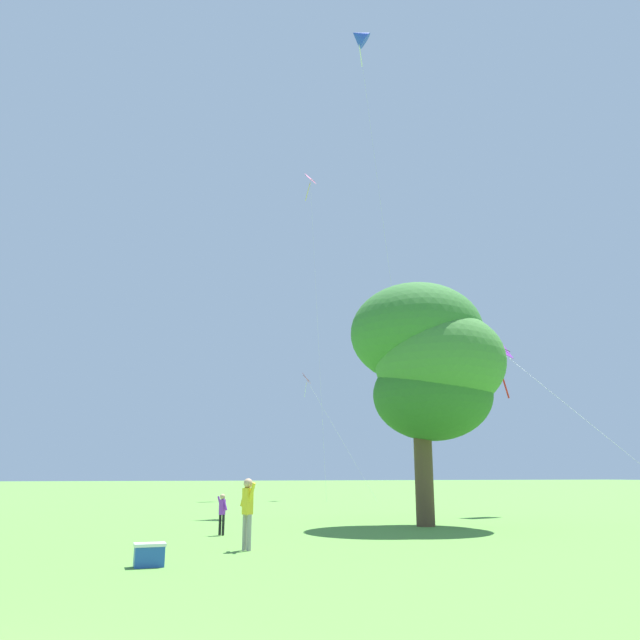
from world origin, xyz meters
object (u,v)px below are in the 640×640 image
(person_foreground_watcher, at_px, (248,507))
(person_child_small, at_px, (222,510))
(tree_left_oak, at_px, (429,360))
(kite_red_high, at_px, (310,387))
(picnic_cooler, at_px, (149,555))
(kite_blue_delta, at_px, (359,37))
(kite_purple_streamer, at_px, (500,355))
(kite_pink_low, at_px, (311,200))

(person_foreground_watcher, xyz_separation_m, person_child_small, (0.20, 3.99, -0.28))
(tree_left_oak, bearing_deg, kite_red_high, 81.06)
(person_child_small, xyz_separation_m, picnic_cooler, (-2.61, -5.98, -0.49))
(person_foreground_watcher, height_order, tree_left_oak, tree_left_oak)
(person_foreground_watcher, height_order, person_child_small, person_foreground_watcher)
(person_foreground_watcher, relative_size, tree_left_oak, 0.19)
(kite_red_high, distance_m, tree_left_oak, 24.73)
(kite_blue_delta, xyz_separation_m, kite_red_high, (0.85, 11.98, -21.46))
(kite_blue_delta, height_order, kite_red_high, kite_blue_delta)
(kite_blue_delta, xyz_separation_m, picnic_cooler, (-13.21, -19.01, -29.42))
(kite_red_high, height_order, tree_left_oak, kite_red_high)
(kite_blue_delta, distance_m, person_foreground_watcher, 35.03)
(kite_purple_streamer, xyz_separation_m, person_child_small, (-14.31, -5.50, -6.61))
(person_child_small, relative_size, picnic_cooler, 1.97)
(kite_blue_delta, relative_size, kite_pink_low, 1.07)
(kite_purple_streamer, bearing_deg, tree_left_oak, -144.32)
(kite_red_high, bearing_deg, person_child_small, -114.58)
(kite_blue_delta, xyz_separation_m, person_child_small, (-10.59, -13.03, -28.94))
(kite_red_high, distance_m, kite_purple_streamer, 19.74)
(kite_pink_low, height_order, person_foreground_watcher, kite_pink_low)
(kite_red_high, xyz_separation_m, tree_left_oak, (-3.83, -24.32, -2.35))
(kite_blue_delta, bearing_deg, kite_purple_streamer, -63.77)
(kite_purple_streamer, bearing_deg, person_foreground_watcher, -146.83)
(kite_blue_delta, relative_size, kite_red_high, 3.29)
(kite_purple_streamer, xyz_separation_m, tree_left_oak, (-6.69, -4.81, -1.49))
(kite_pink_low, xyz_separation_m, person_child_small, (-12.90, -29.23, -24.79))
(kite_purple_streamer, distance_m, kite_pink_low, 29.93)
(kite_blue_delta, bearing_deg, kite_pink_low, 81.88)
(tree_left_oak, bearing_deg, person_foreground_watcher, -149.09)
(tree_left_oak, bearing_deg, kite_pink_low, 79.50)
(kite_red_high, distance_m, person_child_small, 28.50)
(person_foreground_watcher, bearing_deg, tree_left_oak, 30.91)
(tree_left_oak, bearing_deg, kite_blue_delta, 76.43)
(kite_red_high, xyz_separation_m, picnic_cooler, (-14.05, -30.99, -7.96))
(person_foreground_watcher, bearing_deg, kite_purple_streamer, 33.17)
(tree_left_oak, distance_m, picnic_cooler, 13.44)
(person_child_small, bearing_deg, person_foreground_watcher, -92.87)
(kite_pink_low, relative_size, picnic_cooler, 47.37)
(picnic_cooler, bearing_deg, kite_pink_low, 66.22)
(picnic_cooler, bearing_deg, kite_blue_delta, 55.21)
(kite_red_high, relative_size, kite_pink_low, 0.33)
(picnic_cooler, bearing_deg, person_foreground_watcher, 39.53)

